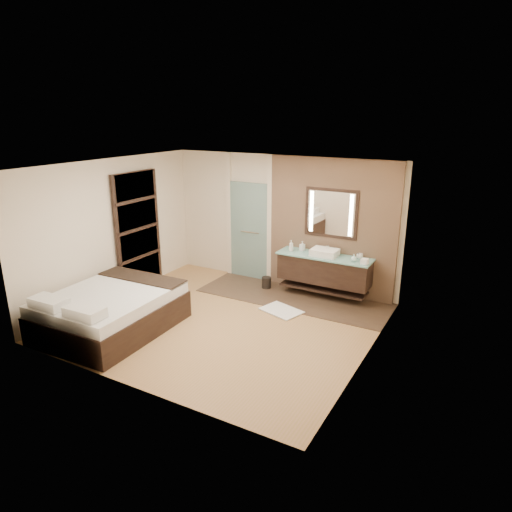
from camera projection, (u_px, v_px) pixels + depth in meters
The scene contains 15 objects.
floor at pixel (224, 322), 7.98m from camera, with size 5.00×5.00×0.00m, color olive.
tile_strip at pixel (293, 297), 9.03m from camera, with size 3.80×1.30×0.01m, color #3D2A21.
stone_wall at pixel (331, 228), 8.90m from camera, with size 2.60×0.08×2.70m, color tan.
vanity at pixel (324, 269), 8.89m from camera, with size 1.85×0.55×0.88m.
mirror_unit at pixel (331, 213), 8.76m from camera, with size 1.06×0.04×0.96m.
frosted_door at pixel (249, 227), 9.81m from camera, with size 1.10×0.12×2.70m.
shoji_partition at pixel (138, 231), 9.23m from camera, with size 0.06×1.20×2.40m.
bed at pixel (111, 311), 7.60m from camera, with size 1.79×2.20×0.83m.
bath_mat at pixel (281, 310), 8.40m from camera, with size 0.72×0.50×0.02m, color white.
waste_bin at pixel (266, 283), 9.47m from camera, with size 0.19×0.19×0.24m, color black.
tissue_box at pixel (365, 261), 8.29m from camera, with size 0.12×0.12×0.10m, color white.
soap_bottle_a at pixel (291, 246), 9.05m from camera, with size 0.08×0.09×0.22m, color silver.
soap_bottle_b at pixel (302, 246), 9.09m from camera, with size 0.09×0.09×0.19m, color #B2B2B2.
soap_bottle_c at pixel (354, 258), 8.43m from camera, with size 0.11×0.11×0.14m, color silver.
cup at pixel (360, 256), 8.59m from camera, with size 0.12×0.12×0.10m, color silver.
Camera 1 is at (4.02, -6.06, 3.52)m, focal length 32.00 mm.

